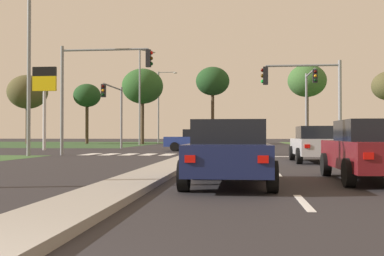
# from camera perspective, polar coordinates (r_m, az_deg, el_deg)

# --- Properties ---
(ground_plane) EXTENTS (200.00, 200.00, 0.00)m
(ground_plane) POSITION_cam_1_polar(r_m,az_deg,el_deg) (32.47, 1.68, -2.84)
(ground_plane) COLOR #282628
(grass_verge_far_left) EXTENTS (35.00, 35.00, 0.01)m
(grass_verge_far_left) POSITION_cam_1_polar(r_m,az_deg,el_deg) (63.38, -20.16, -1.80)
(grass_verge_far_left) COLOR #2D4C28
(grass_verge_far_left) RESTS_ON ground
(median_island_near) EXTENTS (1.20, 22.00, 0.14)m
(median_island_near) POSITION_cam_1_polar(r_m,az_deg,el_deg) (13.63, -4.44, -5.36)
(median_island_near) COLOR gray
(median_island_near) RESTS_ON ground
(median_island_far) EXTENTS (1.20, 36.00, 0.14)m
(median_island_far) POSITION_cam_1_polar(r_m,az_deg,el_deg) (57.42, 3.58, -1.89)
(median_island_far) COLOR gray
(median_island_far) RESTS_ON ground
(lane_dash_near) EXTENTS (0.14, 2.00, 0.01)m
(lane_dash_near) POSITION_cam_1_polar(r_m,az_deg,el_deg) (8.35, 13.21, -8.68)
(lane_dash_near) COLOR silver
(lane_dash_near) RESTS_ON ground
(lane_dash_second) EXTENTS (0.14, 2.00, 0.01)m
(lane_dash_second) POSITION_cam_1_polar(r_m,az_deg,el_deg) (14.29, 10.20, -5.40)
(lane_dash_second) COLOR silver
(lane_dash_second) RESTS_ON ground
(lane_dash_third) EXTENTS (0.14, 2.00, 0.01)m
(lane_dash_third) POSITION_cam_1_polar(r_m,az_deg,el_deg) (20.27, 8.97, -4.04)
(lane_dash_third) COLOR silver
(lane_dash_third) RESTS_ON ground
(lane_dash_fourth) EXTENTS (0.14, 2.00, 0.01)m
(lane_dash_fourth) POSITION_cam_1_polar(r_m,az_deg,el_deg) (26.26, 8.30, -3.30)
(lane_dash_fourth) COLOR silver
(lane_dash_fourth) RESTS_ON ground
(stop_bar_near) EXTENTS (6.40, 0.50, 0.01)m
(stop_bar_near) POSITION_cam_1_polar(r_m,az_deg,el_deg) (25.42, 9.05, -3.39)
(stop_bar_near) COLOR silver
(stop_bar_near) RESTS_ON ground
(crosswalk_bar_near) EXTENTS (0.70, 2.80, 0.01)m
(crosswalk_bar_near) POSITION_cam_1_polar(r_m,az_deg,el_deg) (28.59, -12.05, -3.09)
(crosswalk_bar_near) COLOR silver
(crosswalk_bar_near) RESTS_ON ground
(crosswalk_bar_second) EXTENTS (0.70, 2.80, 0.01)m
(crosswalk_bar_second) POSITION_cam_1_polar(r_m,az_deg,el_deg) (28.26, -9.83, -3.12)
(crosswalk_bar_second) COLOR silver
(crosswalk_bar_second) RESTS_ON ground
(crosswalk_bar_third) EXTENTS (0.70, 2.80, 0.01)m
(crosswalk_bar_third) POSITION_cam_1_polar(r_m,az_deg,el_deg) (27.96, -7.56, -3.15)
(crosswalk_bar_third) COLOR silver
(crosswalk_bar_third) RESTS_ON ground
(crosswalk_bar_fourth) EXTENTS (0.70, 2.80, 0.01)m
(crosswalk_bar_fourth) POSITION_cam_1_polar(r_m,az_deg,el_deg) (27.72, -5.25, -3.18)
(crosswalk_bar_fourth) COLOR silver
(crosswalk_bar_fourth) RESTS_ON ground
(crosswalk_bar_fifth) EXTENTS (0.70, 2.80, 0.01)m
(crosswalk_bar_fifth) POSITION_cam_1_polar(r_m,az_deg,el_deg) (27.52, -2.90, -3.20)
(crosswalk_bar_fifth) COLOR silver
(crosswalk_bar_fifth) RESTS_ON ground
(crosswalk_bar_sixth) EXTENTS (0.70, 2.80, 0.01)m
(crosswalk_bar_sixth) POSITION_cam_1_polar(r_m,az_deg,el_deg) (27.36, -0.51, -3.21)
(crosswalk_bar_sixth) COLOR silver
(crosswalk_bar_sixth) RESTS_ON ground
(car_grey_second) EXTENTS (2.09, 4.21, 1.60)m
(car_grey_second) POSITION_cam_1_polar(r_m,az_deg,el_deg) (49.34, 0.54, -1.20)
(car_grey_second) COLOR slate
(car_grey_second) RESTS_ON ground
(car_black_third) EXTENTS (4.59, 2.05, 1.47)m
(car_black_third) POSITION_cam_1_polar(r_m,az_deg,el_deg) (31.35, 21.58, -1.47)
(car_black_third) COLOR black
(car_black_third) RESTS_ON ground
(car_beige_fourth) EXTENTS (1.99, 4.28, 1.59)m
(car_beige_fourth) POSITION_cam_1_polar(r_m,az_deg,el_deg) (60.31, 1.39, -1.14)
(car_beige_fourth) COLOR #BCAD8E
(car_beige_fourth) RESTS_ON ground
(car_navy_fifth) EXTENTS (1.99, 4.15, 1.48)m
(car_navy_fifth) POSITION_cam_1_polar(r_m,az_deg,el_deg) (10.86, 4.49, -2.90)
(car_navy_fifth) COLOR #161E47
(car_navy_fifth) RESTS_ON ground
(car_maroon_sixth) EXTENTS (1.95, 4.55, 1.51)m
(car_maroon_sixth) POSITION_cam_1_polar(r_m,az_deg,el_deg) (12.53, 20.77, -2.48)
(car_maroon_sixth) COLOR maroon
(car_maroon_sixth) RESTS_ON ground
(car_blue_seventh) EXTENTS (4.40, 1.98, 1.53)m
(car_blue_seventh) POSITION_cam_1_polar(r_m,az_deg,el_deg) (33.48, 0.54, -1.44)
(car_blue_seventh) COLOR navy
(car_blue_seventh) RESTS_ON ground
(car_silver_eighth) EXTENTS (1.95, 4.32, 1.51)m
(car_silver_eighth) POSITION_cam_1_polar(r_m,az_deg,el_deg) (20.60, 14.66, -1.85)
(car_silver_eighth) COLOR #B7B7BC
(car_silver_eighth) RESTS_ON ground
(traffic_signal_far_left) EXTENTS (0.32, 5.53, 5.14)m
(traffic_signal_far_left) POSITION_cam_1_polar(r_m,az_deg,el_deg) (38.27, -9.24, 2.89)
(traffic_signal_far_left) COLOR gray
(traffic_signal_far_left) RESTS_ON ground
(traffic_signal_far_right) EXTENTS (0.32, 4.95, 6.08)m
(traffic_signal_far_right) POSITION_cam_1_polar(r_m,az_deg,el_deg) (37.71, 13.87, 3.83)
(traffic_signal_far_right) COLOR gray
(traffic_signal_far_right) RESTS_ON ground
(traffic_signal_near_right) EXTENTS (4.23, 0.32, 5.09)m
(traffic_signal_near_right) POSITION_cam_1_polar(r_m,az_deg,el_deg) (26.11, 13.87, 4.39)
(traffic_signal_near_right) COLOR gray
(traffic_signal_near_right) RESTS_ON ground
(traffic_signal_near_left) EXTENTS (5.28, 0.32, 6.14)m
(traffic_signal_near_left) POSITION_cam_1_polar(r_m,az_deg,el_deg) (27.22, -11.66, 5.72)
(traffic_signal_near_left) COLOR gray
(traffic_signal_near_left) RESTS_ON ground
(street_lamp_second) EXTENTS (2.13, 0.40, 10.38)m
(street_lamp_second) POSITION_cam_1_polar(r_m,az_deg,el_deg) (27.40, -18.66, 8.83)
(street_lamp_second) COLOR gray
(street_lamp_second) RESTS_ON ground
(street_lamp_third) EXTENTS (1.65, 1.46, 10.80)m
(street_lamp_third) POSITION_cam_1_polar(r_m,az_deg,el_deg) (53.96, -6.14, 4.28)
(street_lamp_third) COLOR gray
(street_lamp_third) RESTS_ON ground
(street_lamp_fourth) EXTENTS (2.74, 0.39, 9.82)m
(street_lamp_fourth) POSITION_cam_1_polar(r_m,az_deg,el_deg) (65.54, -3.84, 2.99)
(street_lamp_fourth) COLOR gray
(street_lamp_fourth) RESTS_ON ground
(pedestrian_at_median) EXTENTS (0.34, 0.34, 1.90)m
(pedestrian_at_median) POSITION_cam_1_polar(r_m,az_deg,el_deg) (45.30, 2.60, -0.62)
(pedestrian_at_median) COLOR #9E8966
(pedestrian_at_median) RESTS_ON median_island_far
(fuel_price_totem) EXTENTS (1.80, 0.24, 6.22)m
(fuel_price_totem) POSITION_cam_1_polar(r_m,az_deg,el_deg) (37.29, -17.24, 4.46)
(fuel_price_totem) COLOR silver
(fuel_price_totem) RESTS_ON ground
(treeline_near) EXTENTS (5.07, 5.07, 8.77)m
(treeline_near) POSITION_cam_1_polar(r_m,az_deg,el_deg) (64.38, -19.09, 4.07)
(treeline_near) COLOR #423323
(treeline_near) RESTS_ON ground
(treeline_second) EXTENTS (3.50, 3.50, 7.70)m
(treeline_second) POSITION_cam_1_polar(r_m,az_deg,el_deg) (62.76, -12.45, 3.76)
(treeline_second) COLOR #423323
(treeline_second) RESTS_ON ground
(treeline_third) EXTENTS (5.00, 5.00, 9.16)m
(treeline_third) POSITION_cam_1_polar(r_m,az_deg,el_deg) (58.18, -5.94, 4.97)
(treeline_third) COLOR #423323
(treeline_third) RESTS_ON ground
(treeline_fourth) EXTENTS (4.08, 4.08, 9.39)m
(treeline_fourth) POSITION_cam_1_polar(r_m,az_deg,el_deg) (58.08, 2.48, 5.55)
(treeline_fourth) COLOR #423323
(treeline_fourth) RESTS_ON ground
(treeline_fifth) EXTENTS (4.87, 4.87, 10.06)m
(treeline_fifth) POSITION_cam_1_polar(r_m,az_deg,el_deg) (62.16, 13.61, 5.50)
(treeline_fifth) COLOR #423323
(treeline_fifth) RESTS_ON ground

